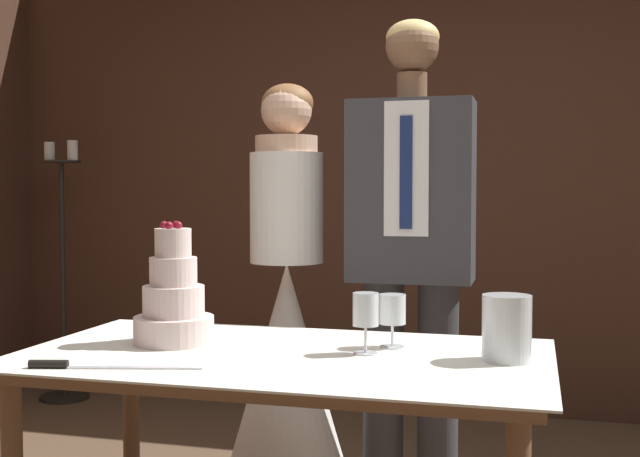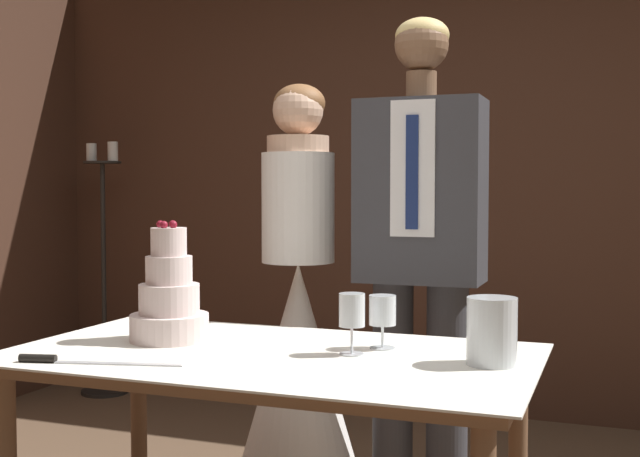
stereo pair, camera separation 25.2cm
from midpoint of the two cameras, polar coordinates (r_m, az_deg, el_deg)
name	(u,v)px [view 2 (the right image)]	position (r m, az deg, el deg)	size (l,w,h in m)	color
wall_back	(459,175)	(4.47, 11.48, 3.73)	(5.19, 0.12, 2.59)	#472B1E
cake_table	(270,382)	(2.30, -0.37, -10.86)	(1.48, 0.83, 0.76)	brown
tiered_cake	(169,301)	(2.46, -7.81, -5.15)	(0.24, 0.24, 0.37)	beige
cake_knife	(69,360)	(2.21, -14.30, -9.11)	(0.44, 0.13, 0.02)	silver
wine_glass_near	(352,313)	(2.24, 5.53, -6.06)	(0.07, 0.07, 0.17)	silver
wine_glass_middle	(383,312)	(2.33, 7.58, -5.91)	(0.08, 0.08, 0.16)	silver
hurricane_candle	(492,333)	(2.18, 15.42, -7.17)	(0.13, 0.13, 0.18)	silver
bride	(298,351)	(3.13, 0.77, -8.75)	(0.54, 0.54, 1.62)	white
groom	(420,243)	(2.94, 9.59, -1.02)	(0.45, 0.25, 1.84)	#38383D
candle_stand	(104,281)	(4.92, -13.72, -3.65)	(0.28, 0.28, 1.50)	black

